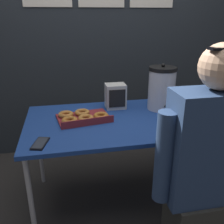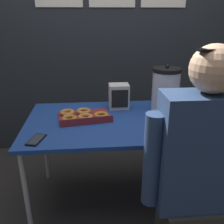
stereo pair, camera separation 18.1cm
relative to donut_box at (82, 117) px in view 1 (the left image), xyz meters
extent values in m
plane|color=#2D2B28|center=(0.30, -0.04, -0.75)|extent=(12.00, 12.00, 0.00)
cube|color=#23282D|center=(0.30, 0.97, 0.61)|extent=(6.00, 0.10, 2.72)
cube|color=navy|center=(0.30, -0.04, -0.04)|extent=(1.42, 0.81, 0.03)
cylinder|color=#ADADB2|center=(-0.37, -0.40, -0.40)|extent=(0.03, 0.03, 0.70)
cylinder|color=#ADADB2|center=(-0.37, 0.32, -0.40)|extent=(0.03, 0.03, 0.70)
cylinder|color=#ADADB2|center=(0.96, 0.32, -0.40)|extent=(0.03, 0.03, 0.70)
cube|color=maroon|center=(0.01, 0.01, -0.01)|extent=(0.41, 0.31, 0.02)
cube|color=maroon|center=(0.03, -0.11, 0.01)|extent=(0.37, 0.07, 0.04)
torus|color=#AD6B29|center=(-0.09, -0.07, 0.01)|extent=(0.15, 0.15, 0.03)
torus|color=#B67431|center=(0.02, -0.05, 0.01)|extent=(0.14, 0.14, 0.03)
torus|color=#A96724|center=(0.13, -0.02, 0.01)|extent=(0.13, 0.13, 0.03)
torus|color=#B57330|center=(-0.12, 0.05, 0.01)|extent=(0.16, 0.16, 0.03)
torus|color=#B57331|center=(0.00, 0.07, 0.01)|extent=(0.12, 0.12, 0.03)
cylinder|color=silver|center=(0.64, 0.11, 0.14)|extent=(0.21, 0.21, 0.32)
cylinder|color=black|center=(0.64, 0.11, 0.31)|extent=(0.22, 0.22, 0.03)
sphere|color=black|center=(0.64, 0.11, 0.33)|extent=(0.03, 0.03, 0.03)
cylinder|color=black|center=(0.64, 0.00, 0.04)|extent=(0.02, 0.05, 0.02)
cube|color=black|center=(-0.28, -0.32, -0.02)|extent=(0.11, 0.17, 0.01)
cube|color=#2D333D|center=(-0.28, -0.32, -0.01)|extent=(0.10, 0.15, 0.00)
cube|color=silver|center=(0.29, 0.21, 0.08)|extent=(0.16, 0.13, 0.20)
cube|color=black|center=(0.29, 0.14, 0.08)|extent=(0.13, 0.01, 0.14)
cube|color=navy|center=(0.62, -0.65, 0.04)|extent=(0.45, 0.20, 0.64)
sphere|color=tan|center=(0.62, -0.65, 0.47)|extent=(0.22, 0.22, 0.22)
cylinder|color=navy|center=(0.37, -0.65, 0.01)|extent=(0.10, 0.10, 0.51)
camera|label=1|loc=(-0.12, -1.69, 0.70)|focal=40.00mm
camera|label=2|loc=(0.06, -1.71, 0.70)|focal=40.00mm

